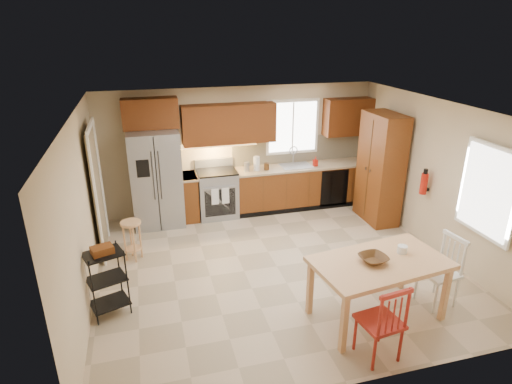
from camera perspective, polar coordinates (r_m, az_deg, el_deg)
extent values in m
plane|color=tan|center=(6.93, 2.78, -9.87)|extent=(5.50, 5.50, 0.00)
cube|color=silver|center=(6.02, 3.22, 10.88)|extent=(5.50, 5.00, 0.02)
cube|color=#CCB793|center=(8.66, -2.14, 5.70)|extent=(5.50, 0.02, 2.50)
cube|color=#CCB793|center=(4.33, 13.45, -12.15)|extent=(5.50, 0.02, 2.50)
cube|color=#CCB793|center=(6.16, -22.19, -2.70)|extent=(0.02, 5.00, 2.50)
cube|color=#CCB793|center=(7.64, 23.00, 1.78)|extent=(0.02, 5.00, 2.50)
cube|color=gray|center=(8.20, -13.15, 1.73)|extent=(0.92, 0.75, 1.82)
cube|color=gray|center=(8.52, -5.19, -0.27)|extent=(0.76, 0.63, 0.92)
cube|color=brown|center=(8.47, -8.87, -0.65)|extent=(0.30, 0.60, 0.90)
cube|color=brown|center=(9.00, 6.39, 0.85)|extent=(2.92, 0.60, 0.90)
cube|color=black|center=(8.97, 10.39, 0.54)|extent=(0.60, 0.02, 0.78)
cube|color=beige|center=(9.03, 5.92, 5.77)|extent=(2.92, 0.03, 0.55)
cube|color=#55270E|center=(8.09, -13.94, 10.15)|extent=(1.00, 0.35, 0.55)
cube|color=#55270E|center=(8.30, -3.62, 9.07)|extent=(1.80, 0.35, 0.75)
cube|color=#55270E|center=(9.12, 12.17, 9.77)|extent=(1.00, 0.35, 0.75)
cube|color=white|center=(8.84, 4.89, 8.65)|extent=(1.12, 0.04, 1.12)
cube|color=gray|center=(8.80, 5.34, 3.23)|extent=(0.62, 0.46, 0.16)
cube|color=#FFBF66|center=(8.32, -5.56, 6.24)|extent=(1.60, 0.30, 0.01)
imported|color=#AD170C|center=(8.81, 7.92, 4.06)|extent=(0.09, 0.09, 0.19)
cylinder|color=silver|center=(8.45, 0.07, 3.83)|extent=(0.12, 0.12, 0.28)
cylinder|color=gray|center=(8.42, -1.24, 3.40)|extent=(0.11, 0.11, 0.18)
cylinder|color=#482C13|center=(8.50, 1.43, 3.43)|extent=(0.10, 0.10, 0.14)
cube|color=brown|center=(8.46, 16.25, 3.03)|extent=(0.50, 0.95, 2.10)
cylinder|color=#AD170C|center=(7.73, 21.48, 1.04)|extent=(0.12, 0.12, 0.36)
cube|color=white|center=(6.73, 28.58, 0.08)|extent=(0.04, 1.02, 1.32)
cube|color=#8C7A59|center=(7.42, -20.39, -0.06)|extent=(0.04, 0.95, 2.10)
imported|color=#482C13|center=(5.61, 15.33, -9.01)|extent=(0.38, 0.38, 0.08)
cylinder|color=silver|center=(5.90, 18.89, -7.45)|extent=(0.15, 0.15, 0.16)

